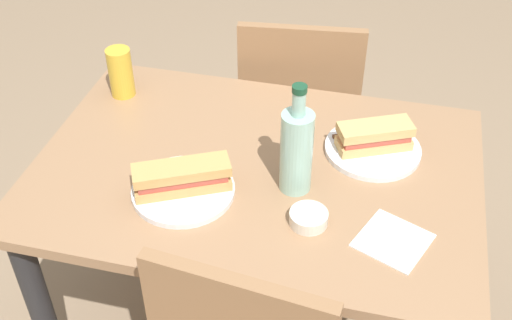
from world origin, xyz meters
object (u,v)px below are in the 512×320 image
at_px(chair_far, 299,112).
at_px(beer_glass, 121,72).
at_px(dining_table, 256,202).
at_px(water_bottle, 297,150).
at_px(baguette_sandwich_near, 375,136).
at_px(olive_bowl, 309,218).
at_px(knife_far, 175,173).
at_px(knife_near, 362,134).
at_px(baguette_sandwich_far, 182,177).
at_px(plate_far, 183,190).
at_px(plate_near, 373,149).

height_order(chair_far, beer_glass, same).
xyz_separation_m(dining_table, water_bottle, (0.11, -0.05, 0.23)).
relative_size(dining_table, baguette_sandwich_near, 5.55).
xyz_separation_m(beer_glass, olive_bowl, (0.61, -0.39, -0.06)).
bearing_deg(chair_far, dining_table, -90.99).
bearing_deg(chair_far, olive_bowl, -78.50).
height_order(dining_table, knife_far, knife_far).
bearing_deg(knife_near, baguette_sandwich_near, -53.13).
height_order(knife_near, water_bottle, water_bottle).
distance_m(chair_far, water_bottle, 0.72).
xyz_separation_m(baguette_sandwich_near, baguette_sandwich_far, (-0.42, -0.26, 0.00)).
height_order(plate_far, knife_far, knife_far).
bearing_deg(baguette_sandwich_far, beer_glass, 129.98).
bearing_deg(baguette_sandwich_far, plate_far, 0.00).
relative_size(chair_far, knife_near, 5.19).
bearing_deg(plate_far, olive_bowl, -5.27).
relative_size(chair_far, baguette_sandwich_far, 3.77).
bearing_deg(plate_far, knife_near, 38.78).
xyz_separation_m(dining_table, plate_far, (-0.14, -0.14, 0.13)).
relative_size(knife_far, olive_bowl, 1.96).
height_order(plate_near, beer_glass, beer_glass).
height_order(baguette_sandwich_far, water_bottle, water_bottle).
bearing_deg(olive_bowl, plate_far, 174.73).
height_order(dining_table, baguette_sandwich_far, baguette_sandwich_far).
relative_size(baguette_sandwich_near, beer_glass, 1.39).
height_order(dining_table, plate_near, plate_near).
distance_m(dining_table, plate_far, 0.24).
distance_m(baguette_sandwich_near, knife_far, 0.50).
relative_size(plate_far, baguette_sandwich_far, 1.05).
xyz_separation_m(knife_near, baguette_sandwich_far, (-0.38, -0.31, 0.03)).
bearing_deg(water_bottle, plate_far, -161.38).
bearing_deg(dining_table, baguette_sandwich_near, 24.93).
xyz_separation_m(knife_far, beer_glass, (-0.27, 0.32, 0.05)).
relative_size(beer_glass, olive_bowl, 1.64).
height_order(knife_near, baguette_sandwich_far, baguette_sandwich_far).
bearing_deg(knife_far, knife_near, 32.19).
bearing_deg(olive_bowl, baguette_sandwich_near, 68.67).
xyz_separation_m(plate_near, knife_far, (-0.45, -0.22, 0.01)).
xyz_separation_m(dining_table, baguette_sandwich_near, (0.27, 0.13, 0.17)).
bearing_deg(knife_near, beer_glass, 175.57).
xyz_separation_m(plate_near, baguette_sandwich_near, (0.00, 0.00, 0.04)).
height_order(plate_near, water_bottle, water_bottle).
distance_m(plate_near, baguette_sandwich_near, 0.04).
distance_m(dining_table, baguette_sandwich_far, 0.26).
bearing_deg(baguette_sandwich_far, water_bottle, 18.62).
bearing_deg(beer_glass, baguette_sandwich_far, -50.02).
relative_size(water_bottle, beer_glass, 1.99).
xyz_separation_m(plate_near, beer_glass, (-0.72, 0.10, 0.06)).
height_order(knife_near, knife_far, same).
relative_size(baguette_sandwich_near, olive_bowl, 2.27).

